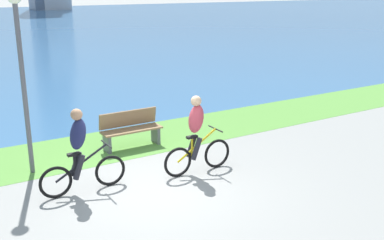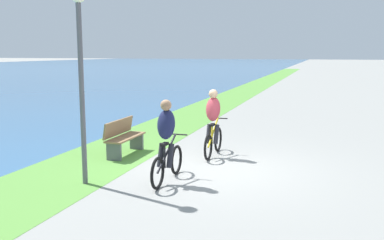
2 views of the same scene
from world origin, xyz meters
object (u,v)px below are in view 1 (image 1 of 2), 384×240
Objects in this scene: bench_near_path at (131,129)px; cyclist_trailing at (80,151)px; lamppost_tall at (21,57)px; cyclist_lead at (197,135)px.

cyclist_trailing is at bearing -134.89° from bench_near_path.
cyclist_trailing is 0.45× the size of lamppost_tall.
cyclist_trailing is at bearing 172.06° from cyclist_lead.
bench_near_path is at bearing 103.05° from cyclist_lead.
cyclist_lead reaches higher than bench_near_path.
cyclist_trailing is 1.14× the size of bench_near_path.
cyclist_trailing is at bearing -68.53° from lamppost_tall.
cyclist_lead reaches higher than cyclist_trailing.
cyclist_trailing is (-2.39, 0.33, -0.00)m from cyclist_lead.
bench_near_path is (-0.51, 2.22, -0.39)m from cyclist_lead.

